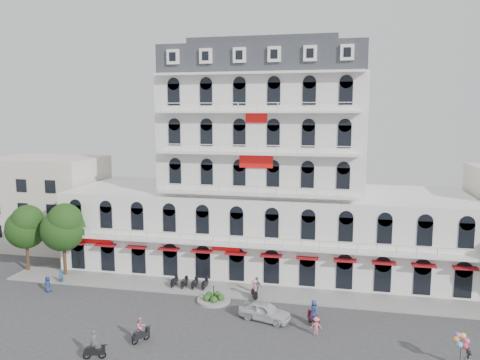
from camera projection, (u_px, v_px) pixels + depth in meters
name	position (u px, v px, depth m)	size (l,w,h in m)	color
ground	(230.00, 333.00, 38.32)	(120.00, 120.00, 0.00)	#38383A
sidewalk	(250.00, 292.00, 47.02)	(53.00, 4.00, 0.16)	gray
main_building	(265.00, 182.00, 54.31)	(45.00, 15.00, 25.80)	silver
flank_building_west	(48.00, 202.00, 63.03)	(14.00, 10.00, 12.00)	beige
traffic_island	(214.00, 299.00, 44.71)	(3.20, 3.20, 1.60)	gray
parked_scooter_row	(190.00, 288.00, 48.15)	(4.40, 1.80, 1.10)	black
tree_west_outer	(26.00, 225.00, 52.59)	(4.50, 4.48, 7.76)	#382314
tree_west_inner	(63.00, 226.00, 51.02)	(4.76, 4.76, 8.25)	#382314
parked_car	(265.00, 311.00, 40.72)	(1.86, 4.62, 1.57)	silver
rider_west	(94.00, 346.00, 34.20)	(1.66, 0.79, 2.25)	black
rider_southwest	(141.00, 330.00, 36.71)	(1.08, 1.51, 2.07)	black
rider_east	(314.00, 312.00, 39.68)	(1.12, 1.48, 2.23)	maroon
rider_center	(254.00, 289.00, 45.00)	(0.95, 1.62, 2.08)	black
pedestrian_left	(48.00, 284.00, 47.05)	(0.80, 0.52, 1.64)	navy
pedestrian_mid	(257.00, 286.00, 46.27)	(1.08, 0.45, 1.84)	slate
pedestrian_right	(316.00, 326.00, 37.91)	(1.01, 0.58, 1.56)	#D16E7B
pedestrian_far	(61.00, 277.00, 49.32)	(0.56, 0.37, 1.54)	#25516F
balloon_vendor	(465.00, 351.00, 32.87)	(1.44, 1.32, 2.45)	#54535A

